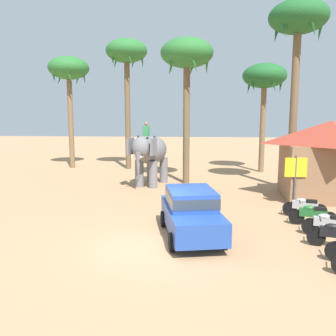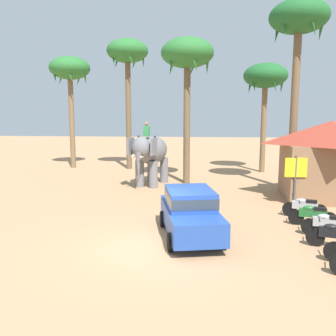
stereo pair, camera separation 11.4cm
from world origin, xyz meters
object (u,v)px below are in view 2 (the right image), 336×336
Objects in this scene: motorcycle_end_of_row at (305,206)px; palm_tree_far_back at (128,56)px; car_sedan_foreground at (190,211)px; motorcycle_fourth_in_row at (328,224)px; motorcycle_mid_row at (335,234)px; palm_tree_near_hut at (265,79)px; palm_tree_leaning_seaward at (299,25)px; palm_tree_left_of_road at (187,58)px; elephant_with_mahout at (151,153)px; roadside_hut at (330,158)px; signboard_yellow at (296,171)px; palm_tree_behind_elephant at (70,72)px; motorcycle_far_in_row at (313,214)px.

motorcycle_end_of_row is 0.18× the size of palm_tree_far_back.
motorcycle_fourth_in_row is at bearing 5.75° from car_sedan_foreground.
palm_tree_near_hut is (0.23, 15.78, 6.45)m from motorcycle_mid_row.
palm_tree_leaning_seaward reaches higher than motorcycle_mid_row.
palm_tree_far_back is at bearing 130.29° from palm_tree_left_of_road.
motorcycle_end_of_row is 0.22× the size of palm_tree_near_hut.
elephant_with_mahout is 2.27× the size of motorcycle_mid_row.
palm_tree_leaning_seaward is at bearing 85.05° from motorcycle_mid_row.
elephant_with_mahout is at bearing 106.66° from car_sedan_foreground.
palm_tree_near_hut is 0.91× the size of palm_tree_left_of_road.
motorcycle_mid_row is at bearing -97.53° from motorcycle_fourth_in_row.
roadside_hut is (2.14, 3.60, 1.66)m from motorcycle_end_of_row.
roadside_hut is at bearing -77.38° from palm_tree_near_hut.
elephant_with_mahout is at bearing 131.32° from motorcycle_fourth_in_row.
motorcycle_mid_row is 5.55m from signboard_yellow.
motorcycle_end_of_row is at bearing -41.28° from palm_tree_behind_elephant.
motorcycle_mid_row is at bearing -48.19° from palm_tree_behind_elephant.
elephant_with_mahout is at bearing -67.68° from palm_tree_far_back.
signboard_yellow reaches higher than car_sedan_foreground.
elephant_with_mahout reaches higher than motorcycle_end_of_row.
motorcycle_far_in_row is 1.21m from motorcycle_end_of_row.
palm_tree_far_back is at bearing 121.70° from motorcycle_mid_row.
palm_tree_left_of_road reaches higher than motorcycle_far_in_row.
palm_tree_left_of_road is at bearing 167.52° from palm_tree_leaning_seaward.
palm_tree_behind_elephant reaches higher than motorcycle_fourth_in_row.
palm_tree_left_of_road reaches higher than motorcycle_end_of_row.
palm_tree_leaning_seaward is (0.65, 8.16, 8.67)m from motorcycle_fourth_in_row.
elephant_with_mahout is 9.95m from roadside_hut.
motorcycle_mid_row is 23.44m from palm_tree_behind_elephant.
palm_tree_left_of_road is at bearing 135.29° from signboard_yellow.
palm_tree_behind_elephant is at bearing 122.54° from car_sedan_foreground.
palm_tree_far_back reaches higher than motorcycle_mid_row.
motorcycle_end_of_row is 18.40m from palm_tree_far_back.
palm_tree_behind_elephant is 19.60m from signboard_yellow.
motorcycle_mid_row is 21.03m from palm_tree_far_back.
motorcycle_end_of_row is 0.20× the size of palm_tree_behind_elephant.
signboard_yellow is at bearing -47.21° from palm_tree_far_back.
motorcycle_fourth_in_row is at bearing -81.33° from motorcycle_far_in_row.
palm_tree_left_of_road is (2.15, 0.88, 5.71)m from elephant_with_mahout.
roadside_hut is at bearing -25.41° from palm_tree_left_of_road.
motorcycle_mid_row is 0.18× the size of palm_tree_far_back.
car_sedan_foreground is 1.09× the size of elephant_with_mahout.
signboard_yellow is at bearing -140.33° from roadside_hut.
car_sedan_foreground is 2.47× the size of motorcycle_mid_row.
palm_tree_leaning_seaward reaches higher than roadside_hut.
elephant_with_mahout is at bearing 139.95° from motorcycle_end_of_row.
palm_tree_behind_elephant is at bearing 134.22° from motorcycle_fourth_in_row.
motorcycle_far_in_row is (4.68, 1.65, -0.46)m from car_sedan_foreground.
palm_tree_leaning_seaward reaches higher than palm_tree_left_of_road.
motorcycle_far_in_row is 12.24m from palm_tree_left_of_road.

